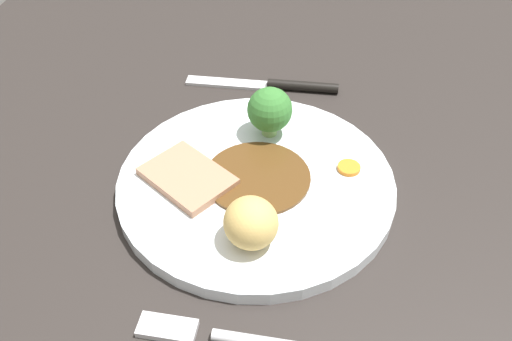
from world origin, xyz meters
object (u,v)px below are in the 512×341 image
object	(u,v)px
carrot_coin_front	(349,168)
fork	(230,337)
dinner_plate	(256,183)
roast_potato_left	(251,223)
meat_slice_main	(187,177)
broccoli_floret	(270,110)
knife	(275,85)

from	to	relation	value
carrot_coin_front	fork	distance (cm)	20.73
dinner_plate	roast_potato_left	xyz separation A→B (cm)	(-7.66, -0.45, 2.87)
meat_slice_main	roast_potato_left	world-z (taller)	roast_potato_left
carrot_coin_front	broccoli_floret	world-z (taller)	broccoli_floret
roast_potato_left	fork	world-z (taller)	roast_potato_left
dinner_plate	carrot_coin_front	xyz separation A→B (cm)	(2.28, -8.84, 0.91)
dinner_plate	carrot_coin_front	distance (cm)	9.18
meat_slice_main	carrot_coin_front	world-z (taller)	meat_slice_main
fork	knife	bearing A→B (deg)	-87.48
dinner_plate	carrot_coin_front	bearing A→B (deg)	-75.53
dinner_plate	broccoli_floret	xyz separation A→B (cm)	(7.04, -0.60, 3.66)
knife	dinner_plate	bearing A→B (deg)	90.04
carrot_coin_front	roast_potato_left	bearing A→B (deg)	139.84
carrot_coin_front	knife	world-z (taller)	carrot_coin_front
meat_slice_main	knife	size ratio (longest dim) A/B	0.45
carrot_coin_front	fork	size ratio (longest dim) A/B	0.15
broccoli_floret	knife	world-z (taller)	broccoli_floret
dinner_plate	broccoli_floret	bearing A→B (deg)	-4.91
carrot_coin_front	fork	world-z (taller)	carrot_coin_front
dinner_plate	fork	distance (cm)	16.38
dinner_plate	meat_slice_main	xyz separation A→B (cm)	(-0.97, 6.45, 1.10)
broccoli_floret	meat_slice_main	bearing A→B (deg)	138.64
meat_slice_main	fork	world-z (taller)	meat_slice_main
meat_slice_main	roast_potato_left	xyz separation A→B (cm)	(-6.69, -6.90, 1.77)
dinner_plate	knife	bearing A→B (deg)	-1.11
dinner_plate	roast_potato_left	bearing A→B (deg)	-176.60
carrot_coin_front	fork	xyz separation A→B (cm)	(-18.66, 8.94, -1.22)
roast_potato_left	fork	distance (cm)	9.30
fork	broccoli_floret	bearing A→B (deg)	-88.46
knife	roast_potato_left	bearing A→B (deg)	91.41
roast_potato_left	broccoli_floret	size ratio (longest dim) A/B	0.89
broccoli_floret	dinner_plate	bearing A→B (deg)	175.09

